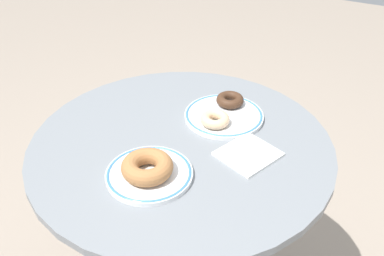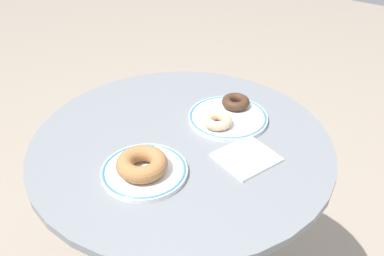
# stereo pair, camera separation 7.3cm
# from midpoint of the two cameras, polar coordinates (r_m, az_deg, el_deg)

# --- Properties ---
(cafe_table) EXTENTS (0.67, 0.67, 0.73)m
(cafe_table) POSITION_cam_midpoint_polar(r_m,az_deg,el_deg) (1.08, 0.67, -10.51)
(cafe_table) COLOR slate
(cafe_table) RESTS_ON ground
(plate_left) EXTENTS (0.17, 0.17, 0.01)m
(plate_left) POSITION_cam_midpoint_polar(r_m,az_deg,el_deg) (0.86, -4.01, -5.76)
(plate_left) COLOR white
(plate_left) RESTS_ON cafe_table
(plate_right) EXTENTS (0.19, 0.19, 0.01)m
(plate_right) POSITION_cam_midpoint_polar(r_m,az_deg,el_deg) (1.02, 6.84, 1.37)
(plate_right) COLOR white
(plate_right) RESTS_ON cafe_table
(donut_cinnamon) EXTENTS (0.14, 0.14, 0.03)m
(donut_cinnamon) POSITION_cam_midpoint_polar(r_m,az_deg,el_deg) (0.84, -3.97, -4.95)
(donut_cinnamon) COLOR #A36B3D
(donut_cinnamon) RESTS_ON plate_left
(donut_chocolate) EXTENTS (0.07, 0.07, 0.02)m
(donut_chocolate) POSITION_cam_midpoint_polar(r_m,az_deg,el_deg) (1.05, 7.81, 3.41)
(donut_chocolate) COLOR #422819
(donut_chocolate) RESTS_ON plate_right
(donut_glazed) EXTENTS (0.07, 0.07, 0.02)m
(donut_glazed) POSITION_cam_midpoint_polar(r_m,az_deg,el_deg) (0.98, 5.52, 0.93)
(donut_glazed) COLOR #E0B789
(donut_glazed) RESTS_ON plate_right
(paper_napkin) EXTENTS (0.15, 0.14, 0.01)m
(paper_napkin) POSITION_cam_midpoint_polar(r_m,az_deg,el_deg) (0.91, 9.53, -3.94)
(paper_napkin) COLOR white
(paper_napkin) RESTS_ON cafe_table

